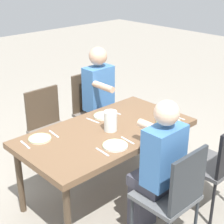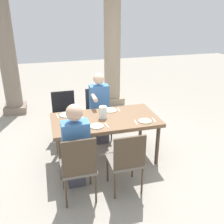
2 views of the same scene
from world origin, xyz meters
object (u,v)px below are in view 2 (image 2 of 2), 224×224
(stone_column_near, at_px, (6,49))
(stone_column_centre, at_px, (112,46))
(dining_table, at_px, (105,122))
(diner_woman_green, at_px, (100,106))
(chair_mid_north, at_px, (98,110))
(diner_man_white, at_px, (76,147))
(plate_2, at_px, (110,110))
(water_pitcher, at_px, (103,113))
(plate_0, at_px, (67,115))
(chair_mid_south, at_px, (127,159))
(plate_3, at_px, (145,121))
(plate_1, at_px, (97,126))
(chair_west_north, at_px, (64,113))
(chair_west_south, at_px, (79,165))

(stone_column_near, xyz_separation_m, stone_column_centre, (2.40, 0.00, -0.03))
(dining_table, bearing_deg, diner_woman_green, 84.25)
(chair_mid_north, bearing_deg, stone_column_near, 134.57)
(stone_column_centre, bearing_deg, diner_man_white, -113.03)
(stone_column_near, height_order, plate_2, stone_column_near)
(diner_woman_green, height_order, water_pitcher, diner_woman_green)
(diner_woman_green, height_order, plate_0, diner_woman_green)
(chair_mid_south, relative_size, plate_3, 4.41)
(dining_table, distance_m, plate_0, 0.64)
(plate_1, bearing_deg, diner_man_white, -129.98)
(chair_west_north, bearing_deg, dining_table, -56.98)
(stone_column_near, bearing_deg, plate_0, -65.82)
(plate_3, relative_size, water_pitcher, 1.07)
(chair_west_south, bearing_deg, stone_column_near, 106.63)
(chair_west_north, relative_size, water_pitcher, 4.77)
(diner_man_white, relative_size, stone_column_centre, 0.45)
(chair_mid_south, distance_m, stone_column_centre, 3.61)
(diner_woman_green, distance_m, plate_0, 0.75)
(stone_column_near, height_order, stone_column_centre, stone_column_near)
(plate_2, xyz_separation_m, water_pitcher, (-0.18, -0.26, 0.08))
(chair_west_south, relative_size, plate_2, 4.32)
(chair_west_south, xyz_separation_m, plate_0, (-0.00, 1.15, 0.20))
(chair_west_north, distance_m, chair_mid_south, 1.84)
(plate_3, height_order, water_pitcher, water_pitcher)
(diner_man_white, bearing_deg, plate_1, 50.02)
(chair_west_north, xyz_separation_m, diner_man_white, (0.00, -1.55, 0.17))
(chair_mid_north, bearing_deg, plate_2, -81.70)
(diner_man_white, bearing_deg, chair_west_north, 90.11)
(dining_table, bearing_deg, chair_west_south, -122.84)
(chair_mid_north, relative_size, plate_2, 4.16)
(chair_west_north, bearing_deg, diner_man_white, -89.89)
(dining_table, distance_m, chair_west_north, 1.04)
(diner_woman_green, relative_size, plate_3, 6.17)
(chair_mid_north, xyz_separation_m, stone_column_near, (-1.65, 1.68, 0.95))
(chair_mid_south, distance_m, diner_woman_green, 1.55)
(chair_west_north, bearing_deg, plate_0, -90.43)
(chair_west_south, relative_size, plate_3, 4.64)
(chair_mid_south, xyz_separation_m, water_pitcher, (-0.10, 0.89, 0.30))
(chair_west_north, relative_size, stone_column_near, 0.31)
(diner_man_white, xyz_separation_m, stone_column_near, (-1.02, 3.23, 0.76))
(plate_2, bearing_deg, dining_table, -118.99)
(plate_0, bearing_deg, plate_2, -0.06)
(dining_table, height_order, chair_mid_south, chair_mid_south)
(chair_west_south, bearing_deg, dining_table, 57.16)
(plate_3, bearing_deg, dining_table, 154.22)
(chair_mid_north, relative_size, plate_3, 4.48)
(plate_1, bearing_deg, dining_table, 52.63)
(stone_column_centre, xyz_separation_m, plate_2, (-0.66, -2.26, -0.70))
(diner_woman_green, bearing_deg, diner_man_white, -114.66)
(chair_west_south, height_order, chair_mid_south, chair_west_south)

